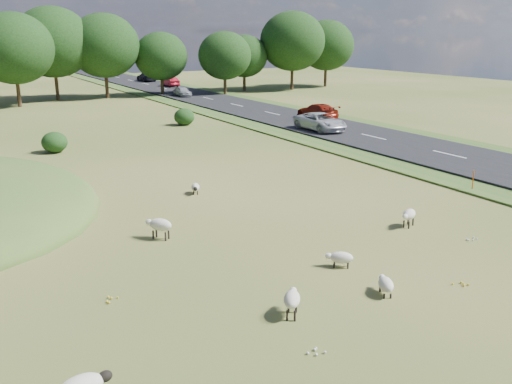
% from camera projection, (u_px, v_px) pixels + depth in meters
% --- Properties ---
extents(ground, '(160.00, 160.00, 0.00)m').
position_uv_depth(ground, '(121.00, 156.00, 40.66)').
color(ground, '#3B551A').
rests_on(ground, ground).
extents(road, '(8.00, 150.00, 0.25)m').
position_uv_depth(road, '(282.00, 117.00, 58.53)').
color(road, black).
rests_on(road, ground).
extents(treeline, '(96.28, 14.66, 11.70)m').
position_uv_depth(treeline, '(20.00, 49.00, 67.96)').
color(treeline, black).
rests_on(treeline, ground).
extents(shrubs, '(24.72, 8.92, 1.58)m').
position_uv_depth(shrubs, '(65.00, 132.00, 45.74)').
color(shrubs, black).
rests_on(shrubs, ground).
extents(marker_post, '(0.06, 0.06, 1.20)m').
position_uv_depth(marker_post, '(473.00, 181.00, 31.71)').
color(marker_post, '#D8590C').
rests_on(marker_post, ground).
extents(sheep_0, '(0.75, 1.06, 0.59)m').
position_uv_depth(sheep_0, '(195.00, 187.00, 31.20)').
color(sheep_0, '#BDB19C').
rests_on(sheep_0, ground).
extents(sheep_1, '(1.00, 1.14, 0.84)m').
position_uv_depth(sheep_1, '(292.00, 299.00, 17.73)').
color(sheep_1, '#BDB19C').
rests_on(sheep_1, ground).
extents(sheep_2, '(1.03, 0.95, 0.62)m').
position_uv_depth(sheep_2, '(341.00, 257.00, 21.49)').
color(sheep_2, '#BDB19C').
rests_on(sheep_2, ground).
extents(sheep_3, '(0.81, 1.10, 0.62)m').
position_uv_depth(sheep_3, '(386.00, 284.00, 19.24)').
color(sheep_3, '#BDB19C').
rests_on(sheep_3, ground).
extents(sheep_4, '(1.09, 1.24, 0.92)m').
position_uv_depth(sheep_4, '(160.00, 225.00, 24.35)').
color(sheep_4, '#BDB19C').
rests_on(sheep_4, ground).
extents(sheep_5, '(1.18, 0.86, 0.83)m').
position_uv_depth(sheep_5, '(409.00, 215.00, 25.88)').
color(sheep_5, '#BDB19C').
rests_on(sheep_5, ground).
extents(car_0, '(2.07, 5.08, 1.48)m').
position_uv_depth(car_0, '(317.00, 111.00, 56.31)').
color(car_0, maroon).
rests_on(car_0, road).
extents(car_1, '(2.49, 5.39, 1.50)m').
position_uv_depth(car_1, '(321.00, 122.00, 49.69)').
color(car_1, silver).
rests_on(car_1, road).
extents(car_3, '(1.50, 3.73, 1.27)m').
position_uv_depth(car_3, '(182.00, 91.00, 75.68)').
color(car_3, '#ACAFB4').
rests_on(car_3, road).
extents(car_4, '(2.16, 5.32, 1.54)m').
position_uv_depth(car_4, '(146.00, 77.00, 98.38)').
color(car_4, black).
rests_on(car_4, road).
extents(car_5, '(1.48, 4.23, 1.40)m').
position_uv_depth(car_5, '(170.00, 82.00, 89.09)').
color(car_5, maroon).
rests_on(car_5, road).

